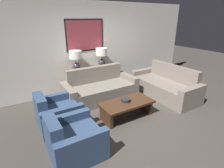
# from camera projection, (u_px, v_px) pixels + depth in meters

# --- Properties ---
(ground_plane) EXTENTS (20.00, 20.00, 0.00)m
(ground_plane) POSITION_uv_depth(u_px,v_px,m) (131.00, 123.00, 3.89)
(ground_plane) COLOR #3D3833
(back_wall) EXTENTS (7.97, 0.12, 2.65)m
(back_wall) POSITION_uv_depth(u_px,v_px,m) (85.00, 48.00, 5.30)
(back_wall) COLOR silver
(back_wall) RESTS_ON ground_plane
(console_table) EXTENTS (1.37, 0.40, 0.74)m
(console_table) POSITION_uv_depth(u_px,v_px,m) (90.00, 80.00, 5.43)
(console_table) COLOR brown
(console_table) RESTS_ON ground_plane
(table_lamp_left) EXTENTS (0.36, 0.36, 0.58)m
(table_lamp_left) POSITION_uv_depth(u_px,v_px,m) (76.00, 58.00, 4.96)
(table_lamp_left) COLOR #333338
(table_lamp_left) RESTS_ON console_table
(table_lamp_right) EXTENTS (0.36, 0.36, 0.58)m
(table_lamp_right) POSITION_uv_depth(u_px,v_px,m) (102.00, 55.00, 5.36)
(table_lamp_right) COLOR #333338
(table_lamp_right) RESTS_ON console_table
(couch_by_back_wall) EXTENTS (2.04, 0.90, 0.88)m
(couch_by_back_wall) POSITION_uv_depth(u_px,v_px,m) (100.00, 89.00, 4.94)
(couch_by_back_wall) COLOR slate
(couch_by_back_wall) RESTS_ON ground_plane
(couch_by_side) EXTENTS (0.90, 2.04, 0.88)m
(couch_by_side) POSITION_uv_depth(u_px,v_px,m) (165.00, 86.00, 5.18)
(couch_by_side) COLOR slate
(couch_by_side) RESTS_ON ground_plane
(coffee_table) EXTENTS (1.23, 0.60, 0.39)m
(coffee_table) POSITION_uv_depth(u_px,v_px,m) (127.00, 106.00, 4.03)
(coffee_table) COLOR #3D2616
(coffee_table) RESTS_ON ground_plane
(decorative_bowl) EXTENTS (0.21, 0.21, 0.07)m
(decorative_bowl) POSITION_uv_depth(u_px,v_px,m) (126.00, 100.00, 4.01)
(decorative_bowl) COLOR #232328
(decorative_bowl) RESTS_ON coffee_table
(armchair_near_back_wall) EXTENTS (0.85, 0.86, 0.76)m
(armchair_near_back_wall) POSITION_uv_depth(u_px,v_px,m) (58.00, 114.00, 3.72)
(armchair_near_back_wall) COLOR navy
(armchair_near_back_wall) RESTS_ON ground_plane
(armchair_near_camera) EXTENTS (0.85, 0.86, 0.76)m
(armchair_near_camera) POSITION_uv_depth(u_px,v_px,m) (73.00, 140.00, 2.93)
(armchair_near_camera) COLOR navy
(armchair_near_camera) RESTS_ON ground_plane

